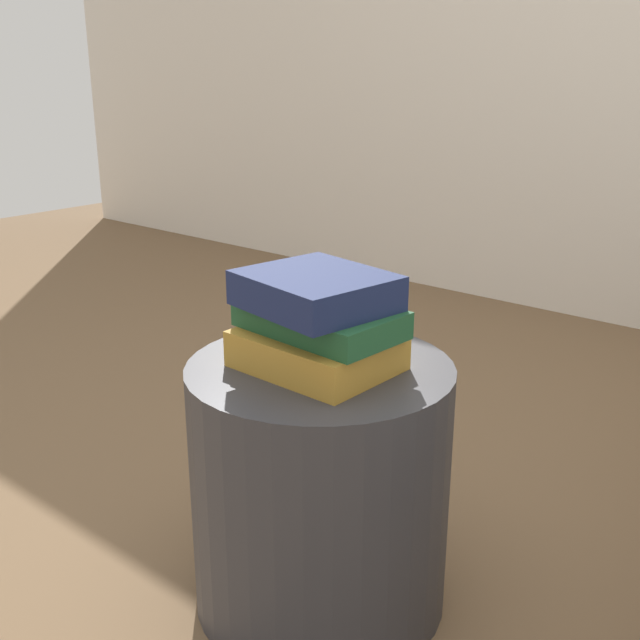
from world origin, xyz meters
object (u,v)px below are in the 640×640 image
Objects in this scene: side_table at (320,486)px; book_forest at (319,319)px; book_ochre at (315,350)px; book_navy at (317,291)px.

book_forest is (-0.00, -0.00, 0.32)m from side_table.
book_ochre is 0.92× the size of book_forest.
book_navy is at bearing -69.92° from book_forest.
book_forest is at bearing 67.17° from book_ochre.
side_table is 0.27m from book_ochre.
book_ochre is 1.10× the size of book_navy.
side_table is at bearing 21.29° from book_forest.
book_forest is at bearing 115.81° from book_navy.
book_navy is at bearing -81.17° from side_table.
side_table is at bearing 108.49° from book_navy.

